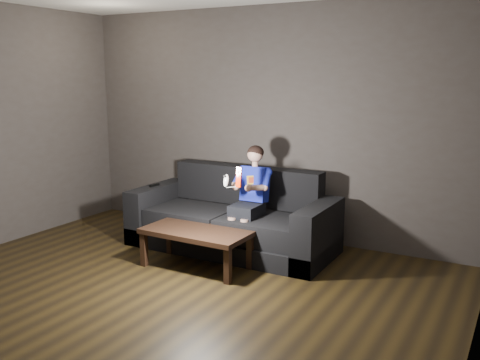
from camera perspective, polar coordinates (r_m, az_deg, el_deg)
The scene contains 9 objects.
floor at distance 4.62m, azimuth -11.32°, elevation -13.58°, with size 5.00×5.00×0.00m, color black.
back_wall at distance 6.33m, azimuth 2.99°, elevation 6.04°, with size 5.00×0.04×2.70m, color #413A37.
right_wall at distance 3.23m, azimuth 23.88°, elevation 0.09°, with size 0.04×5.00×2.70m, color #413A37.
sofa at distance 5.99m, azimuth -0.76°, elevation -4.60°, with size 2.27×0.98×0.88m.
child at distance 5.71m, azimuth 1.14°, elevation -0.98°, with size 0.42×0.52×1.04m.
wii_remote_red at distance 5.28m, azimuth -0.11°, elevation 0.30°, with size 0.06×0.08×0.20m.
nunchuk_white at distance 5.37m, azimuth -1.49°, elevation -0.06°, with size 0.05×0.08×0.14m.
wii_remote_black at distance 6.39m, azimuth -9.12°, elevation -0.52°, with size 0.05×0.15×0.03m.
coffee_table at distance 5.39m, azimuth -4.68°, elevation -5.85°, with size 1.09×0.56×0.39m.
Camera 1 is at (2.76, -3.17, 1.92)m, focal length 40.00 mm.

